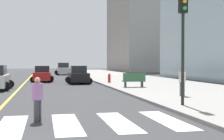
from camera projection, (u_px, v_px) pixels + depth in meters
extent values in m
cube|color=gray|center=(161.00, 85.00, 28.45)|extent=(10.00, 120.00, 0.15)
cube|color=silver|center=(11.00, 126.00, 10.44)|extent=(0.90, 4.00, 0.01)
cube|color=silver|center=(66.00, 124.00, 10.82)|extent=(0.90, 4.00, 0.01)
cube|color=silver|center=(118.00, 122.00, 11.20)|extent=(0.90, 4.00, 0.01)
cube|color=silver|center=(166.00, 120.00, 11.57)|extent=(0.90, 4.00, 0.01)
cube|color=yellow|center=(30.00, 77.00, 45.44)|extent=(0.16, 80.00, 0.01)
cube|color=gray|center=(152.00, 27.00, 79.30)|extent=(18.00, 24.00, 22.20)
cube|color=red|center=(42.00, 76.00, 34.38)|extent=(1.92, 3.97, 0.84)
cube|color=#1E2328|center=(42.00, 69.00, 34.59)|extent=(1.56, 2.01, 0.71)
cylinder|color=black|center=(33.00, 80.00, 33.04)|extent=(0.64, 0.23, 0.63)
cylinder|color=black|center=(51.00, 80.00, 33.35)|extent=(0.64, 0.23, 0.63)
cylinder|color=black|center=(35.00, 79.00, 35.42)|extent=(0.64, 0.23, 0.63)
cylinder|color=black|center=(51.00, 78.00, 35.73)|extent=(0.64, 0.23, 0.63)
cube|color=#B7B7BC|center=(63.00, 70.00, 54.55)|extent=(2.13, 4.65, 0.99)
cube|color=#1E2328|center=(63.00, 65.00, 54.79)|extent=(1.78, 2.33, 0.84)
cylinder|color=black|center=(57.00, 73.00, 52.92)|extent=(0.75, 0.25, 0.75)
cylinder|color=black|center=(70.00, 73.00, 53.39)|extent=(0.75, 0.25, 0.75)
cylinder|color=black|center=(57.00, 72.00, 55.72)|extent=(0.75, 0.25, 0.75)
cylinder|color=black|center=(69.00, 72.00, 56.19)|extent=(0.75, 0.25, 0.75)
cylinder|color=black|center=(10.00, 84.00, 25.73)|extent=(0.69, 0.22, 0.69)
cylinder|color=black|center=(6.00, 87.00, 23.16)|extent=(0.69, 0.22, 0.69)
cube|color=black|center=(78.00, 77.00, 31.72)|extent=(1.81, 3.98, 0.85)
cube|color=#1E2328|center=(78.00, 69.00, 31.93)|extent=(1.52, 1.99, 0.72)
cylinder|color=black|center=(70.00, 81.00, 30.33)|extent=(0.64, 0.21, 0.64)
cylinder|color=black|center=(89.00, 81.00, 30.71)|extent=(0.64, 0.21, 0.64)
cylinder|color=black|center=(68.00, 80.00, 32.74)|extent=(0.64, 0.21, 0.64)
cylinder|color=black|center=(86.00, 80.00, 33.12)|extent=(0.64, 0.21, 0.64)
cylinder|color=black|center=(183.00, 59.00, 14.48)|extent=(0.14, 0.14, 4.19)
cube|color=black|center=(183.00, 2.00, 14.42)|extent=(0.36, 0.28, 1.00)
sphere|color=orange|center=(185.00, 1.00, 14.24)|extent=(0.18, 0.18, 0.18)
sphere|color=green|center=(185.00, 8.00, 14.25)|extent=(0.18, 0.18, 0.18)
cube|color=#33603D|center=(134.00, 81.00, 25.23)|extent=(1.83, 0.66, 0.08)
cube|color=#33603D|center=(134.00, 77.00, 24.99)|extent=(1.80, 0.16, 0.60)
cube|color=#2D2D33|center=(125.00, 84.00, 25.13)|extent=(0.13, 0.48, 0.44)
cube|color=#2D2D33|center=(142.00, 84.00, 25.34)|extent=(0.13, 0.48, 0.44)
cylinder|color=#38383D|center=(36.00, 111.00, 11.18)|extent=(0.18, 0.18, 0.78)
cylinder|color=#38383D|center=(39.00, 110.00, 11.33)|extent=(0.18, 0.18, 0.78)
cylinder|color=#99669E|center=(37.00, 91.00, 11.24)|extent=(0.39, 0.39, 0.58)
sphere|color=tan|center=(37.00, 80.00, 11.23)|extent=(0.21, 0.21, 0.21)
cylinder|color=slate|center=(181.00, 89.00, 18.42)|extent=(0.18, 0.18, 0.80)
cylinder|color=slate|center=(183.00, 89.00, 18.52)|extent=(0.18, 0.18, 0.80)
cylinder|color=beige|center=(182.00, 77.00, 18.46)|extent=(0.40, 0.40, 0.60)
sphere|color=#936B4C|center=(182.00, 70.00, 18.45)|extent=(0.22, 0.22, 0.22)
cylinder|color=red|center=(109.00, 79.00, 30.92)|extent=(0.26, 0.26, 0.70)
sphere|color=red|center=(109.00, 75.00, 30.91)|extent=(0.22, 0.22, 0.22)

